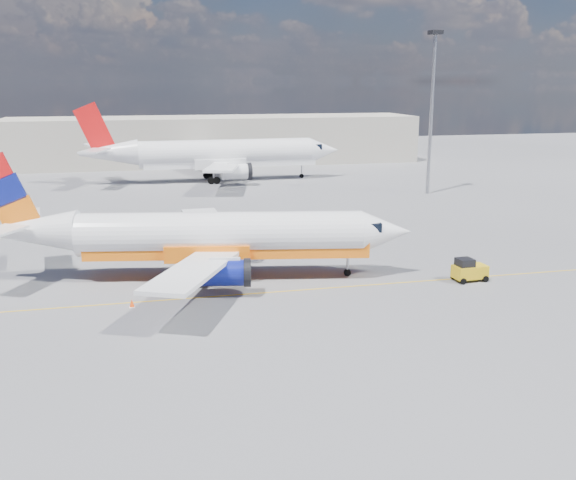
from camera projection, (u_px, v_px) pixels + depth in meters
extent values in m
plane|color=#58585C|center=(278.00, 307.00, 40.65)|extent=(240.00, 240.00, 0.00)
cube|color=gold|center=(269.00, 292.00, 43.48)|extent=(70.00, 0.15, 0.01)
cube|color=#ADA695|center=(215.00, 140.00, 111.70)|extent=(70.00, 14.00, 8.00)
cylinder|color=white|center=(221.00, 234.00, 45.99)|extent=(20.47, 6.71, 3.13)
cone|color=white|center=(386.00, 232.00, 46.54)|extent=(4.18, 3.74, 3.13)
cone|color=white|center=(32.00, 231.00, 45.30)|extent=(6.87, 4.08, 2.97)
cube|color=black|center=(369.00, 225.00, 46.36)|extent=(1.92, 2.36, 0.64)
cube|color=orange|center=(228.00, 248.00, 46.26)|extent=(20.37, 6.17, 1.10)
cube|color=white|center=(209.00, 225.00, 52.36)|extent=(3.64, 11.20, 0.74)
cube|color=white|center=(193.00, 271.00, 39.88)|extent=(7.23, 11.27, 0.74)
cylinder|color=navy|center=(230.00, 242.00, 50.43)|extent=(3.57, 2.31, 1.75)
cylinder|color=navy|center=(225.00, 273.00, 42.41)|extent=(3.57, 2.31, 1.75)
cylinder|color=black|center=(249.00, 242.00, 50.50)|extent=(0.80, 1.98, 1.93)
cylinder|color=black|center=(247.00, 273.00, 42.47)|extent=(0.80, 1.98, 1.93)
cube|color=orange|center=(8.00, 192.00, 44.56)|extent=(4.30, 1.05, 5.74)
cube|color=white|center=(26.00, 215.00, 47.94)|extent=(2.62, 4.83, 0.17)
cylinder|color=#94949C|center=(348.00, 261.00, 46.93)|extent=(0.19, 0.19, 1.93)
cylinder|color=black|center=(347.00, 273.00, 47.15)|extent=(0.55, 0.31, 0.52)
cylinder|color=black|center=(199.00, 264.00, 48.74)|extent=(0.88, 0.49, 0.83)
cylinder|color=black|center=(194.00, 282.00, 44.46)|extent=(0.88, 0.49, 0.83)
cylinder|color=white|center=(226.00, 153.00, 91.53)|extent=(24.63, 4.17, 3.80)
cone|color=white|center=(324.00, 150.00, 94.93)|extent=(4.52, 3.86, 3.80)
cone|color=white|center=(109.00, 153.00, 87.65)|extent=(7.87, 3.73, 3.61)
cube|color=black|center=(313.00, 146.00, 94.41)|extent=(1.94, 2.60, 0.78)
cube|color=white|center=(230.00, 162.00, 91.97)|extent=(24.62, 3.50, 1.34)
cube|color=white|center=(208.00, 154.00, 98.75)|extent=(6.89, 13.87, 0.90)
cube|color=white|center=(223.00, 167.00, 84.02)|extent=(6.53, 13.86, 0.90)
cylinder|color=white|center=(225.00, 163.00, 96.89)|extent=(4.05, 2.18, 2.12)
cylinder|color=white|center=(236.00, 172.00, 87.42)|extent=(4.05, 2.18, 2.12)
cylinder|color=black|center=(237.00, 163.00, 97.31)|extent=(0.59, 2.35, 2.35)
cylinder|color=black|center=(249.00, 171.00, 87.84)|extent=(0.59, 2.35, 2.35)
cube|color=red|center=(94.00, 128.00, 86.44)|extent=(5.25, 0.41, 6.97)
cube|color=white|center=(97.00, 145.00, 90.45)|extent=(4.13, 6.08, 0.20)
cube|color=white|center=(95.00, 151.00, 83.72)|extent=(3.99, 6.06, 0.20)
cylinder|color=#94949C|center=(302.00, 169.00, 94.78)|extent=(0.20, 0.20, 2.35)
cylinder|color=black|center=(302.00, 176.00, 95.04)|extent=(0.63, 0.28, 0.63)
cylinder|color=black|center=(209.00, 175.00, 94.38)|extent=(1.01, 0.44, 1.01)
cylinder|color=black|center=(214.00, 180.00, 89.33)|extent=(1.01, 0.44, 1.01)
cylinder|color=black|center=(453.00, 276.00, 46.35)|extent=(0.47, 0.22, 0.46)
cylinder|color=black|center=(463.00, 281.00, 45.17)|extent=(0.47, 0.22, 0.46)
cylinder|color=black|center=(475.00, 274.00, 46.88)|extent=(0.47, 0.22, 0.46)
cylinder|color=black|center=(485.00, 279.00, 45.70)|extent=(0.47, 0.22, 0.46)
cube|color=gold|center=(470.00, 272.00, 45.92)|extent=(2.46, 1.46, 0.91)
cube|color=black|center=(465.00, 262.00, 45.61)|extent=(1.18, 1.18, 0.55)
cube|color=white|center=(132.00, 307.00, 40.67)|extent=(0.38, 0.38, 0.04)
cone|color=#FF420A|center=(132.00, 303.00, 40.60)|extent=(0.32, 0.32, 0.49)
cylinder|color=#94949C|center=(431.00, 116.00, 79.66)|extent=(0.43, 0.43, 19.38)
cube|color=black|center=(436.00, 32.00, 77.26)|extent=(1.45, 1.45, 0.48)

